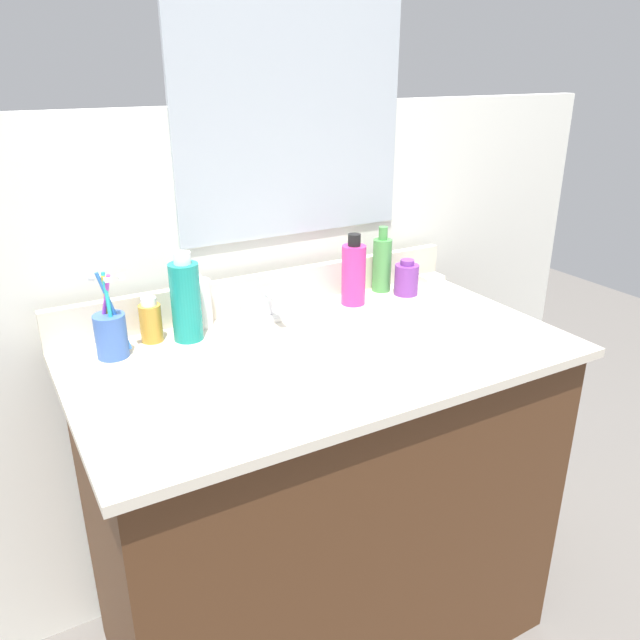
{
  "coord_description": "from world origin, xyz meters",
  "views": [
    {
      "loc": [
        -0.62,
        -1.07,
        1.39
      ],
      "look_at": [
        -0.01,
        0.0,
        0.89
      ],
      "focal_mm": 35.34,
      "sensor_mm": 36.0,
      "label": 1
    }
  ],
  "objects_px": {
    "cup_blue_plastic": "(111,333)",
    "bottle_oil_amber": "(151,321)",
    "bottle_cream_purple": "(406,279)",
    "soap_bar": "(431,280)",
    "faucet": "(269,310)",
    "bottle_mouthwash_teal": "(186,300)",
    "bottle_toner_green": "(382,264)",
    "bottle_soap_pink": "(354,273)",
    "bottle_lotion_white": "(200,302)"
  },
  "relations": [
    {
      "from": "bottle_cream_purple",
      "to": "bottle_mouthwash_teal",
      "type": "relative_size",
      "value": 0.47
    },
    {
      "from": "soap_bar",
      "to": "faucet",
      "type": "bearing_deg",
      "value": -177.32
    },
    {
      "from": "soap_bar",
      "to": "bottle_lotion_white",
      "type": "bearing_deg",
      "value": 177.43
    },
    {
      "from": "bottle_toner_green",
      "to": "bottle_cream_purple",
      "type": "relative_size",
      "value": 1.85
    },
    {
      "from": "bottle_toner_green",
      "to": "bottle_cream_purple",
      "type": "distance_m",
      "value": 0.08
    },
    {
      "from": "faucet",
      "to": "bottle_cream_purple",
      "type": "distance_m",
      "value": 0.4
    },
    {
      "from": "faucet",
      "to": "bottle_lotion_white",
      "type": "distance_m",
      "value": 0.16
    },
    {
      "from": "bottle_soap_pink",
      "to": "bottle_oil_amber",
      "type": "height_order",
      "value": "bottle_soap_pink"
    },
    {
      "from": "soap_bar",
      "to": "cup_blue_plastic",
      "type": "bearing_deg",
      "value": -177.52
    },
    {
      "from": "soap_bar",
      "to": "bottle_oil_amber",
      "type": "bearing_deg",
      "value": 179.96
    },
    {
      "from": "faucet",
      "to": "bottle_toner_green",
      "type": "height_order",
      "value": "bottle_toner_green"
    },
    {
      "from": "bottle_cream_purple",
      "to": "bottle_oil_amber",
      "type": "bearing_deg",
      "value": 177.1
    },
    {
      "from": "cup_blue_plastic",
      "to": "bottle_lotion_white",
      "type": "bearing_deg",
      "value": 17.15
    },
    {
      "from": "cup_blue_plastic",
      "to": "soap_bar",
      "type": "distance_m",
      "value": 0.88
    },
    {
      "from": "bottle_toner_green",
      "to": "bottle_cream_purple",
      "type": "bearing_deg",
      "value": -54.91
    },
    {
      "from": "bottle_lotion_white",
      "to": "soap_bar",
      "type": "distance_m",
      "value": 0.66
    },
    {
      "from": "bottle_cream_purple",
      "to": "bottle_mouthwash_teal",
      "type": "distance_m",
      "value": 0.6
    },
    {
      "from": "bottle_cream_purple",
      "to": "cup_blue_plastic",
      "type": "distance_m",
      "value": 0.77
    },
    {
      "from": "cup_blue_plastic",
      "to": "soap_bar",
      "type": "bearing_deg",
      "value": 2.48
    },
    {
      "from": "bottle_mouthwash_teal",
      "to": "bottle_oil_amber",
      "type": "relative_size",
      "value": 1.97
    },
    {
      "from": "faucet",
      "to": "bottle_toner_green",
      "type": "xyz_separation_m",
      "value": [
        0.36,
        0.05,
        0.05
      ]
    },
    {
      "from": "bottle_mouthwash_teal",
      "to": "soap_bar",
      "type": "distance_m",
      "value": 0.72
    },
    {
      "from": "bottle_toner_green",
      "to": "bottle_soap_pink",
      "type": "height_order",
      "value": "bottle_soap_pink"
    },
    {
      "from": "bottle_lotion_white",
      "to": "bottle_oil_amber",
      "type": "xyz_separation_m",
      "value": [
        -0.13,
        -0.03,
        -0.01
      ]
    },
    {
      "from": "cup_blue_plastic",
      "to": "soap_bar",
      "type": "relative_size",
      "value": 2.92
    },
    {
      "from": "bottle_toner_green",
      "to": "bottle_oil_amber",
      "type": "bearing_deg",
      "value": -177.9
    },
    {
      "from": "bottle_mouthwash_teal",
      "to": "soap_bar",
      "type": "height_order",
      "value": "bottle_mouthwash_teal"
    },
    {
      "from": "bottle_oil_amber",
      "to": "cup_blue_plastic",
      "type": "height_order",
      "value": "cup_blue_plastic"
    },
    {
      "from": "bottle_mouthwash_teal",
      "to": "bottle_oil_amber",
      "type": "height_order",
      "value": "bottle_mouthwash_teal"
    },
    {
      "from": "soap_bar",
      "to": "bottle_toner_green",
      "type": "bearing_deg",
      "value": 171.15
    },
    {
      "from": "faucet",
      "to": "bottle_mouthwash_teal",
      "type": "height_order",
      "value": "bottle_mouthwash_teal"
    },
    {
      "from": "bottle_soap_pink",
      "to": "bottle_cream_purple",
      "type": "xyz_separation_m",
      "value": [
        0.16,
        -0.01,
        -0.04
      ]
    },
    {
      "from": "faucet",
      "to": "bottle_mouthwash_teal",
      "type": "relative_size",
      "value": 0.8
    },
    {
      "from": "bottle_cream_purple",
      "to": "bottle_mouthwash_teal",
      "type": "xyz_separation_m",
      "value": [
        -0.6,
        0.0,
        0.05
      ]
    },
    {
      "from": "cup_blue_plastic",
      "to": "bottle_oil_amber",
      "type": "bearing_deg",
      "value": 22.38
    },
    {
      "from": "faucet",
      "to": "bottle_cream_purple",
      "type": "bearing_deg",
      "value": -1.39
    },
    {
      "from": "bottle_soap_pink",
      "to": "bottle_mouthwash_teal",
      "type": "xyz_separation_m",
      "value": [
        -0.44,
        -0.01,
        0.01
      ]
    },
    {
      "from": "bottle_soap_pink",
      "to": "bottle_lotion_white",
      "type": "xyz_separation_m",
      "value": [
        -0.39,
        0.05,
        -0.02
      ]
    },
    {
      "from": "bottle_toner_green",
      "to": "soap_bar",
      "type": "distance_m",
      "value": 0.17
    },
    {
      "from": "bottle_lotion_white",
      "to": "cup_blue_plastic",
      "type": "relative_size",
      "value": 0.72
    },
    {
      "from": "bottle_lotion_white",
      "to": "bottle_mouthwash_teal",
      "type": "relative_size",
      "value": 0.67
    },
    {
      "from": "bottle_toner_green",
      "to": "bottle_soap_pink",
      "type": "relative_size",
      "value": 0.96
    },
    {
      "from": "bottle_oil_amber",
      "to": "cup_blue_plastic",
      "type": "bearing_deg",
      "value": -157.62
    },
    {
      "from": "faucet",
      "to": "bottle_toner_green",
      "type": "distance_m",
      "value": 0.36
    },
    {
      "from": "bottle_lotion_white",
      "to": "bottle_oil_amber",
      "type": "distance_m",
      "value": 0.13
    },
    {
      "from": "bottle_toner_green",
      "to": "cup_blue_plastic",
      "type": "height_order",
      "value": "cup_blue_plastic"
    },
    {
      "from": "bottle_toner_green",
      "to": "bottle_oil_amber",
      "type": "height_order",
      "value": "bottle_toner_green"
    },
    {
      "from": "bottle_cream_purple",
      "to": "bottle_toner_green",
      "type": "bearing_deg",
      "value": 125.09
    },
    {
      "from": "bottle_lotion_white",
      "to": "soap_bar",
      "type": "height_order",
      "value": "bottle_lotion_white"
    },
    {
      "from": "faucet",
      "to": "cup_blue_plastic",
      "type": "xyz_separation_m",
      "value": [
        -0.37,
        -0.01,
        0.03
      ]
    }
  ]
}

